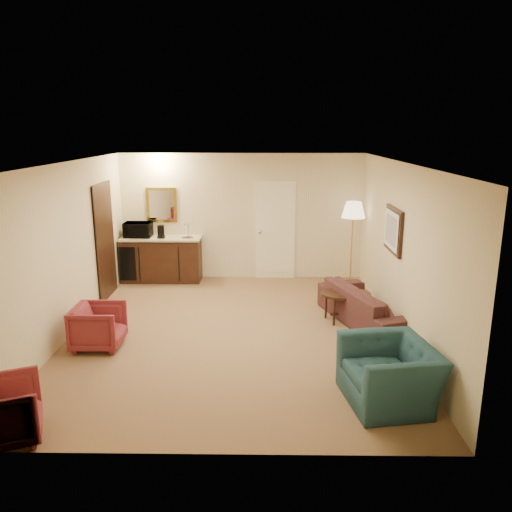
{
  "coord_description": "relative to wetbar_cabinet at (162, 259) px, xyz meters",
  "views": [
    {
      "loc": [
        0.45,
        -7.22,
        3.07
      ],
      "look_at": [
        0.33,
        0.5,
        1.1
      ],
      "focal_mm": 35.0,
      "sensor_mm": 36.0,
      "label": 1
    }
  ],
  "objects": [
    {
      "name": "sofa",
      "position": [
        3.8,
        -2.32,
        -0.05
      ],
      "size": [
        1.27,
        2.17,
        0.82
      ],
      "primitive_type": "imported",
      "rotation": [
        0.0,
        0.0,
        1.91
      ],
      "color": "black",
      "rests_on": "ground"
    },
    {
      "name": "teal_armchair",
      "position": [
        3.55,
        -4.71,
        0.01
      ],
      "size": [
        0.87,
        1.18,
        0.94
      ],
      "primitive_type": "imported",
      "rotation": [
        0.0,
        0.0,
        -1.4
      ],
      "color": "#1F414E",
      "rests_on": "ground"
    },
    {
      "name": "wetbar_cabinet",
      "position": [
        0.0,
        0.0,
        0.0
      ],
      "size": [
        1.64,
        0.58,
        0.92
      ],
      "primitive_type": "cube",
      "color": "#321B10",
      "rests_on": "ground"
    },
    {
      "name": "rose_chair_far",
      "position": [
        -0.5,
        -5.52,
        -0.11
      ],
      "size": [
        0.86,
        0.88,
        0.7
      ],
      "primitive_type": "imported",
      "rotation": [
        0.0,
        0.0,
        1.97
      ],
      "color": "maroon",
      "rests_on": "ground"
    },
    {
      "name": "floor_lamp",
      "position": [
        3.85,
        -0.32,
        0.4
      ],
      "size": [
        0.56,
        0.56,
        1.72
      ],
      "primitive_type": "cube",
      "rotation": [
        0.0,
        0.0,
        0.26
      ],
      "color": "gold",
      "rests_on": "ground"
    },
    {
      "name": "waste_bin",
      "position": [
        0.65,
        -0.07,
        -0.31
      ],
      "size": [
        0.24,
        0.24,
        0.3
      ],
      "primitive_type": "cylinder",
      "rotation": [
        0.0,
        0.0,
        -0.0
      ],
      "color": "black",
      "rests_on": "ground"
    },
    {
      "name": "ground",
      "position": [
        1.65,
        -2.72,
        -0.46
      ],
      "size": [
        6.0,
        6.0,
        0.0
      ],
      "primitive_type": "plane",
      "color": "#856344",
      "rests_on": "ground"
    },
    {
      "name": "coffee_maker",
      "position": [
        0.03,
        -0.07,
        0.59
      ],
      "size": [
        0.18,
        0.18,
        0.26
      ],
      "primitive_type": "cylinder",
      "rotation": [
        0.0,
        0.0,
        -0.34
      ],
      "color": "black",
      "rests_on": "wetbar_cabinet"
    },
    {
      "name": "room_walls",
      "position": [
        1.55,
        -1.95,
        1.26
      ],
      "size": [
        5.02,
        6.01,
        2.61
      ],
      "color": "beige",
      "rests_on": "ground"
    },
    {
      "name": "microwave",
      "position": [
        -0.47,
        0.03,
        0.65
      ],
      "size": [
        0.55,
        0.31,
        0.37
      ],
      "primitive_type": "imported",
      "rotation": [
        0.0,
        0.0,
        -0.02
      ],
      "color": "black",
      "rests_on": "wetbar_cabinet"
    },
    {
      "name": "coffee_table",
      "position": [
        3.45,
        -2.18,
        -0.22
      ],
      "size": [
        0.95,
        0.77,
        0.47
      ],
      "primitive_type": "cube",
      "rotation": [
        0.0,
        0.0,
        0.28
      ],
      "color": "black",
      "rests_on": "ground"
    },
    {
      "name": "rose_chair_near",
      "position": [
        -0.27,
        -3.28,
        -0.11
      ],
      "size": [
        0.64,
        0.68,
        0.7
      ],
      "primitive_type": "imported",
      "rotation": [
        0.0,
        0.0,
        1.58
      ],
      "color": "maroon",
      "rests_on": "ground"
    }
  ]
}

